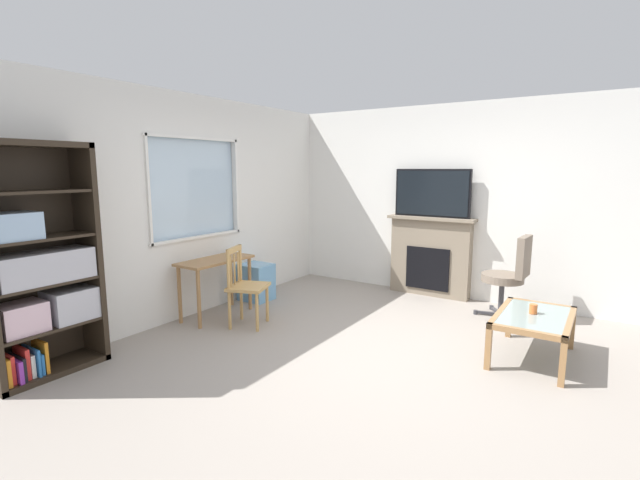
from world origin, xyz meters
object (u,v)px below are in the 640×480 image
Objects in this scene: desk_under_window at (216,269)px; wooden_chair at (245,285)px; tv at (432,193)px; sippy_cup at (533,309)px; bookshelf at (38,273)px; fireplace at (430,256)px; plastic_drawer_unit at (256,282)px; office_chair at (510,273)px; coffee_table at (534,321)px.

wooden_chair is at bearing -95.29° from desk_under_window.
sippy_cup is at bearing -134.51° from tv.
bookshelf is 22.10× the size of sippy_cup.
fireplace is (4.20, -1.94, -0.34)m from bookshelf.
wooden_chair is at bearing -18.70° from bookshelf.
plastic_drawer_unit is at bearing 129.11° from fireplace.
fireplace reaches higher than wooden_chair.
fireplace is (2.30, -1.83, -0.02)m from desk_under_window.
office_chair reaches higher than wooden_chair.
tv reaches higher than coffee_table.
fireplace is at bearing -50.89° from plastic_drawer_unit.
fireplace is 1.23× the size of coffee_table.
desk_under_window is 3.47m from coffee_table.
desk_under_window is 10.36× the size of sippy_cup.
coffee_table is (-1.10, -0.42, -0.19)m from office_chair.
desk_under_window is 3.05m from tv.
office_chair is 1.15m from sippy_cup.
desk_under_window is 0.53m from wooden_chair.
desk_under_window is 0.89× the size of tv.
fireplace is (2.35, -1.31, 0.09)m from wooden_chair.
sippy_cup is (0.03, 0.02, 0.11)m from coffee_table.
desk_under_window is 1.89× the size of plastic_drawer_unit.
tv reaches higher than sippy_cup.
sippy_cup is at bearing -74.02° from wooden_chair.
desk_under_window is at bearing 102.86° from sippy_cup.
fireplace is at bearing -29.16° from wooden_chair.
wooden_chair is 0.90× the size of office_chair.
office_chair is at bearing 20.51° from sippy_cup.
sippy_cup is at bearing -77.14° from desk_under_window.
fireplace is at bearing -38.44° from desk_under_window.
desk_under_window reaches higher than sippy_cup.
tv is at bearing -51.22° from plastic_drawer_unit.
plastic_drawer_unit is at bearing -1.29° from bookshelf.
office_chair reaches higher than coffee_table.
plastic_drawer_unit is 2.69m from tv.
sippy_cup is (-1.07, -0.40, -0.08)m from office_chair.
desk_under_window is at bearing 102.36° from coffee_table.
sippy_cup is (0.82, -2.85, 0.01)m from wooden_chair.
bookshelf is at bearing 127.49° from sippy_cup.
tv is 1.06× the size of coffee_table.
office_chair is (-0.44, -1.14, -0.88)m from tv.
plastic_drawer_unit is (2.67, -0.06, -0.65)m from bookshelf.
wooden_chair is 2.97m from sippy_cup.
bookshelf is 1.90× the size of tv.
office_chair is (-0.46, -1.14, -0.00)m from fireplace.
sippy_cup is (-1.53, -1.54, -0.08)m from fireplace.
wooden_chair is (1.85, -0.63, -0.43)m from bookshelf.
tv reaches higher than plastic_drawer_unit.
coffee_table is 0.11m from sippy_cup.
wooden_chair is at bearing -145.48° from plastic_drawer_unit.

